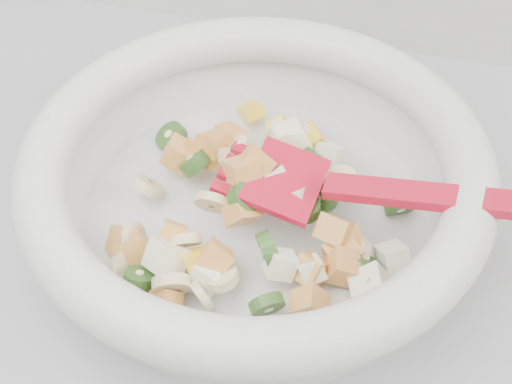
# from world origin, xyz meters

# --- Properties ---
(mixing_bowl) EXTENTS (0.43, 0.35, 0.11)m
(mixing_bowl) POSITION_xyz_m (-0.17, 1.46, 0.95)
(mixing_bowl) COLOR silver
(mixing_bowl) RESTS_ON counter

